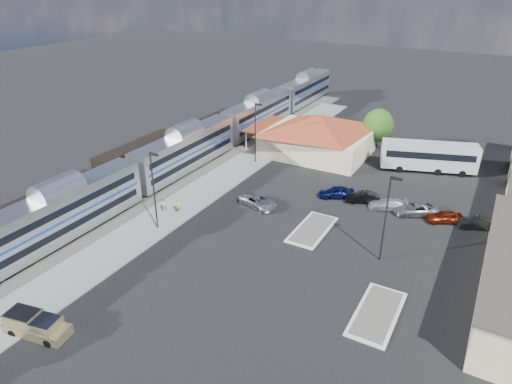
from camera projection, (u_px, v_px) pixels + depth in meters
The scene contains 23 objects.
ground at pixel (271, 229), 50.17m from camera, with size 280.00×280.00×0.00m, color black.
railbed at pixel (168, 168), 65.64m from camera, with size 16.00×100.00×0.12m, color #4C4944.
platform at pixel (212, 186), 60.11m from camera, with size 5.50×92.00×0.18m, color gray.
passenger_train at pixel (186, 152), 63.64m from camera, with size 3.00×104.00×5.55m.
freight_cars at pixel (138, 158), 64.05m from camera, with size 2.80×46.00×4.00m.
station_depot at pixel (318, 134), 69.65m from camera, with size 18.35×12.24×6.20m.
traffic_island_south at pixel (312, 229), 49.94m from camera, with size 3.30×7.50×0.21m.
traffic_island_north at pixel (377, 313), 37.70m from camera, with size 3.30×7.50×0.21m.
lamp_plat_s at pixel (154, 185), 47.91m from camera, with size 1.08×0.25×9.00m.
lamp_plat_n at pixel (256, 128), 65.18m from camera, with size 1.08×0.25×9.00m.
lamp_lot at pixel (387, 212), 42.53m from camera, with size 1.08×0.25×9.00m.
tree_depot at pixel (378, 125), 70.65m from camera, with size 4.71×4.71×6.63m.
pickup_truck at pixel (37, 326), 35.32m from camera, with size 5.50×2.86×1.81m.
suv at pixel (258, 201), 54.75m from camera, with size 2.29×4.97×1.38m, color #A9ACB1.
coach_bus at pixel (429, 155), 63.75m from camera, with size 13.08×6.64×4.12m.
person_a at pixel (178, 206), 52.93m from camera, with size 0.64×0.42×1.74m, color #B3C63E.
person_b at pixel (163, 204), 53.33m from camera, with size 0.88×0.68×1.80m, color white.
parked_car_a at pixel (337, 192), 56.89m from camera, with size 1.77×4.40×1.50m, color #0D1145.
parked_car_b at pixel (362, 197), 55.75m from camera, with size 1.44×4.12×1.36m, color black.
parked_car_c at pixel (388, 204), 54.12m from camera, with size 1.83×4.49×1.30m, color silver.
parked_car_d at pixel (416, 209), 52.93m from camera, with size 2.37×5.15×1.43m, color gray.
parked_car_e at pixel (444, 217), 51.30m from camera, with size 1.61×4.00×1.36m, color maroon.
parked_car_f at pixel (475, 223), 50.15m from camera, with size 1.38×3.97×1.31m, color black.
Camera 1 is at (19.64, -38.66, 25.62)m, focal length 32.00 mm.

